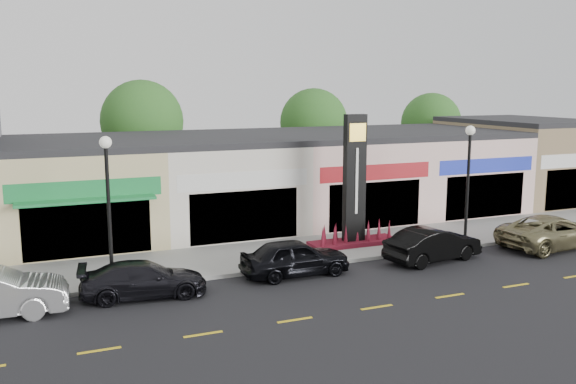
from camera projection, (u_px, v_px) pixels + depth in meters
name	position (u px, v px, depth m)	size (l,w,h in m)	color
ground	(336.00, 282.00, 23.28)	(120.00, 120.00, 0.00)	black
sidewalk	(292.00, 252.00, 27.23)	(52.00, 4.30, 0.15)	gray
curb	(313.00, 265.00, 25.18)	(52.00, 0.20, 0.15)	gray
shop_beige	(79.00, 188.00, 30.13)	(7.00, 10.85, 4.80)	#CCB782
shop_cream	(216.00, 180.00, 32.77)	(7.00, 10.01, 4.80)	beige
shop_pink_w	(332.00, 173.00, 35.39)	(7.00, 10.01, 4.80)	beige
shop_pink_e	(433.00, 167.00, 38.02)	(7.00, 10.01, 4.80)	beige
shop_tan	(520.00, 159.00, 40.61)	(7.00, 10.01, 5.30)	#7E6549
tree_rear_west	(142.00, 121.00, 38.66)	(5.20, 5.20, 7.83)	#382619
tree_rear_mid	(314.00, 122.00, 43.23)	(4.80, 4.80, 7.29)	#382619
tree_rear_east	(431.00, 123.00, 47.03)	(4.60, 4.60, 6.94)	#382619
lamp_west_near	(108.00, 195.00, 21.97)	(0.44, 0.44, 5.47)	black
lamp_east_near	(468.00, 172.00, 27.98)	(0.44, 0.44, 5.47)	black
pylon_sign	(354.00, 199.00, 27.85)	(4.20, 1.30, 6.00)	#500D15
car_dark_sedan	(144.00, 279.00, 21.48)	(4.40, 1.79, 1.28)	black
car_black_sedan	(295.00, 257.00, 23.92)	(4.32, 1.74, 1.47)	black
car_black_conv	(433.00, 244.00, 25.92)	(4.42, 1.54, 1.46)	black
car_gold_suv	(553.00, 232.00, 28.14)	(5.42, 2.50, 1.51)	#817952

